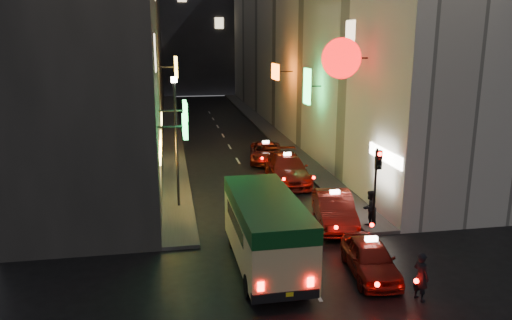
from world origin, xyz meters
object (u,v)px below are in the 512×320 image
lamp_post (176,134)px  pedestrian_crossing (421,273)px  minibus (266,224)px  taxi_near (370,255)px  traffic_light (377,171)px

lamp_post → pedestrian_crossing: bearing=-54.3°
minibus → pedestrian_crossing: bearing=-35.1°
taxi_near → traffic_light: traffic_light is taller
minibus → taxi_near: minibus is taller
lamp_post → minibus: bearing=-67.7°
taxi_near → pedestrian_crossing: (0.89, -1.92, 0.18)m
traffic_light → minibus: bearing=-153.8°
minibus → pedestrian_crossing: size_ratio=3.43×
pedestrian_crossing → lamp_post: size_ratio=0.29×
pedestrian_crossing → lamp_post: 12.87m
traffic_light → lamp_post: (-8.20, 4.53, 1.04)m
traffic_light → taxi_near: bearing=-115.2°
minibus → taxi_near: bearing=-18.4°
taxi_near → traffic_light: 4.59m
traffic_light → lamp_post: lamp_post is taller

